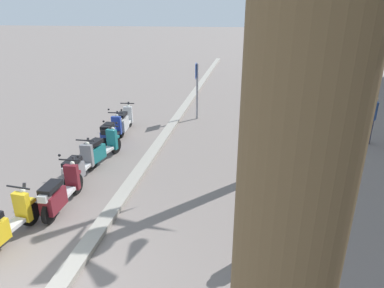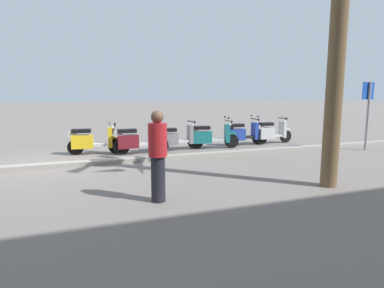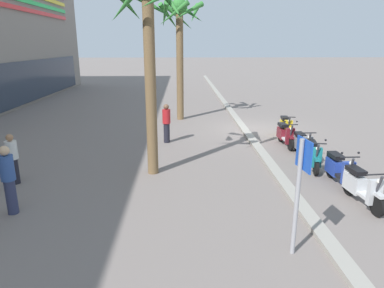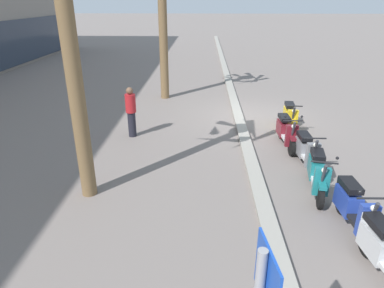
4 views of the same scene
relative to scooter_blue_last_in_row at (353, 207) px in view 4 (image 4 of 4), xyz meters
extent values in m
plane|color=slate|center=(6.92, 1.15, -0.46)|extent=(200.00, 200.00, 0.00)
cube|color=gray|center=(6.92, 1.65, -0.40)|extent=(60.00, 0.36, 0.12)
cylinder|color=black|center=(-0.85, 0.04, -0.20)|extent=(0.53, 0.14, 0.52)
cube|color=silver|center=(-1.07, 0.03, -0.02)|extent=(0.70, 0.38, 0.45)
cube|color=black|center=(-1.05, 0.03, 0.35)|extent=(0.62, 0.35, 0.12)
cube|color=silver|center=(-0.77, 0.05, 0.25)|extent=(0.26, 0.22, 0.16)
cylinder|color=black|center=(-0.75, -0.02, -0.20)|extent=(0.52, 0.11, 0.52)
cylinder|color=black|center=(0.48, 0.01, -0.20)|extent=(0.52, 0.11, 0.52)
cube|color=black|center=(-0.19, 0.00, -0.14)|extent=(0.61, 0.29, 0.08)
cube|color=#233D9E|center=(0.26, 0.01, -0.02)|extent=(0.69, 0.34, 0.45)
cube|color=black|center=(0.28, 0.01, 0.34)|extent=(0.61, 0.31, 0.12)
cube|color=#233D9E|center=(-0.57, -0.01, 0.09)|extent=(0.15, 0.34, 0.66)
cube|color=#233D9E|center=(-0.75, -0.02, 0.09)|extent=(0.32, 0.17, 0.08)
cylinder|color=#333338|center=(-0.65, -0.02, 0.24)|extent=(0.28, 0.08, 0.69)
cylinder|color=black|center=(-0.57, -0.01, 0.56)|extent=(0.05, 0.56, 0.04)
sphere|color=white|center=(-0.67, -0.02, 0.42)|extent=(0.12, 0.12, 0.12)
cube|color=black|center=(0.56, 0.01, 0.24)|extent=(0.24, 0.21, 0.16)
sphere|color=black|center=(-0.55, 0.23, 0.68)|extent=(0.07, 0.07, 0.07)
cylinder|color=black|center=(0.67, 0.41, -0.20)|extent=(0.53, 0.19, 0.52)
cylinder|color=black|center=(1.98, 0.16, -0.20)|extent=(0.53, 0.19, 0.52)
cube|color=silver|center=(1.28, 0.29, -0.14)|extent=(0.64, 0.39, 0.08)
cube|color=#197075|center=(1.77, 0.20, -0.03)|extent=(0.73, 0.44, 0.43)
cube|color=black|center=(1.79, 0.20, 0.32)|extent=(0.64, 0.40, 0.12)
cube|color=#197075|center=(0.84, 0.38, 0.09)|extent=(0.20, 0.36, 0.66)
cube|color=#197075|center=(0.67, 0.41, 0.09)|extent=(0.34, 0.22, 0.08)
cylinder|color=#333338|center=(0.76, 0.39, 0.24)|extent=(0.29, 0.12, 0.69)
cylinder|color=black|center=(0.84, 0.38, 0.56)|extent=(0.14, 0.56, 0.04)
sphere|color=white|center=(0.74, 0.39, 0.42)|extent=(0.12, 0.12, 0.12)
cube|color=silver|center=(2.06, 0.15, 0.22)|extent=(0.27, 0.24, 0.16)
sphere|color=black|center=(0.82, 0.14, 0.68)|extent=(0.07, 0.07, 0.07)
sphere|color=black|center=(0.91, 0.61, 0.68)|extent=(0.07, 0.07, 0.07)
cylinder|color=black|center=(2.04, 0.17, -0.20)|extent=(0.52, 0.10, 0.52)
cylinder|color=black|center=(3.27, 0.18, -0.20)|extent=(0.52, 0.10, 0.52)
cube|color=silver|center=(2.61, 0.17, -0.14)|extent=(0.60, 0.28, 0.08)
cube|color=slate|center=(3.05, 0.18, -0.05)|extent=(0.68, 0.32, 0.41)
cube|color=black|center=(3.07, 0.18, 0.28)|extent=(0.60, 0.30, 0.12)
cube|color=slate|center=(2.22, 0.17, 0.09)|extent=(0.14, 0.34, 0.66)
cube|color=slate|center=(2.04, 0.17, 0.09)|extent=(0.32, 0.16, 0.08)
cylinder|color=#333338|center=(2.14, 0.17, 0.24)|extent=(0.28, 0.07, 0.69)
cylinder|color=black|center=(2.22, 0.17, 0.56)|extent=(0.04, 0.56, 0.04)
sphere|color=white|center=(2.12, 0.17, 0.42)|extent=(0.12, 0.12, 0.12)
cube|color=silver|center=(3.35, 0.18, 0.18)|extent=(0.24, 0.20, 0.16)
cylinder|color=black|center=(3.38, 0.40, -0.20)|extent=(0.52, 0.11, 0.52)
cylinder|color=black|center=(4.72, 0.43, -0.20)|extent=(0.52, 0.11, 0.52)
cube|color=silver|center=(4.00, 0.41, -0.14)|extent=(0.61, 0.29, 0.08)
cube|color=maroon|center=(4.50, 0.42, -0.03)|extent=(0.69, 0.33, 0.44)
cube|color=black|center=(4.52, 0.42, 0.33)|extent=(0.61, 0.31, 0.12)
cube|color=maroon|center=(3.56, 0.40, 0.09)|extent=(0.15, 0.34, 0.66)
cube|color=maroon|center=(3.38, 0.40, 0.09)|extent=(0.32, 0.17, 0.08)
cylinder|color=#333338|center=(3.48, 0.40, 0.24)|extent=(0.28, 0.08, 0.69)
cylinder|color=black|center=(3.56, 0.40, 0.56)|extent=(0.05, 0.56, 0.04)
sphere|color=white|center=(3.46, 0.40, 0.42)|extent=(0.12, 0.12, 0.12)
cube|color=silver|center=(4.80, 0.43, 0.23)|extent=(0.24, 0.21, 0.16)
sphere|color=black|center=(3.58, 0.16, 0.68)|extent=(0.07, 0.07, 0.07)
sphere|color=black|center=(3.57, 0.64, 0.68)|extent=(0.07, 0.07, 0.07)
cylinder|color=black|center=(4.85, 0.05, -0.20)|extent=(0.53, 0.15, 0.52)
cylinder|color=black|center=(6.13, -0.08, -0.20)|extent=(0.53, 0.15, 0.52)
cube|color=silver|center=(5.44, -0.01, -0.14)|extent=(0.63, 0.34, 0.08)
cube|color=gold|center=(5.91, -0.06, -0.02)|extent=(0.71, 0.39, 0.44)
cube|color=black|center=(5.93, -0.06, 0.33)|extent=(0.63, 0.36, 0.12)
cube|color=gold|center=(5.03, 0.03, 0.09)|extent=(0.17, 0.35, 0.66)
cube|color=gold|center=(4.85, 0.05, 0.09)|extent=(0.33, 0.19, 0.08)
cylinder|color=#333338|center=(4.95, 0.04, 0.24)|extent=(0.29, 0.10, 0.69)
cylinder|color=black|center=(5.03, 0.03, 0.56)|extent=(0.10, 0.56, 0.04)
sphere|color=white|center=(4.93, 0.04, 0.42)|extent=(0.12, 0.12, 0.12)
cube|color=silver|center=(6.21, -0.09, 0.23)|extent=(0.26, 0.22, 0.16)
cube|color=#1947B7|center=(-3.60, 2.45, 1.64)|extent=(0.60, 0.10, 0.60)
cube|color=white|center=(-3.60, 2.43, 1.64)|extent=(0.33, 0.05, 0.33)
cylinder|color=brown|center=(1.06, 5.67, 2.35)|extent=(0.34, 0.34, 5.62)
cylinder|color=brown|center=(9.56, 4.80, 2.53)|extent=(0.38, 0.38, 5.98)
cylinder|color=black|center=(4.74, 5.37, -0.04)|extent=(0.26, 0.26, 0.84)
cylinder|color=#B21E23|center=(4.74, 5.37, 0.68)|extent=(0.34, 0.34, 0.60)
sphere|color=brown|center=(4.74, 5.37, 1.09)|extent=(0.23, 0.23, 0.23)
camera|label=1|loc=(10.58, 4.63, 3.99)|focal=31.74mm
camera|label=2|loc=(6.12, 10.86, 1.46)|focal=29.72mm
camera|label=3|loc=(-9.68, 4.72, 3.61)|focal=32.40mm
camera|label=4|loc=(-5.80, 3.00, 3.80)|focal=31.75mm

